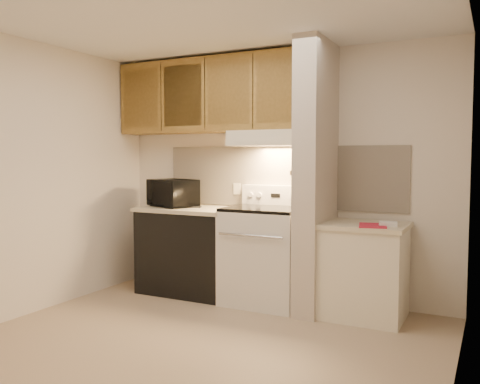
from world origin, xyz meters
The scene contains 50 objects.
floor centered at (0.00, 0.00, 0.00)m, with size 3.60×3.60×0.00m, color tan.
ceiling centered at (0.00, 0.00, 2.50)m, with size 3.60×3.60×0.00m, color white.
wall_back centered at (0.00, 1.50, 1.25)m, with size 3.60×0.02×2.50m, color silver.
wall_left centered at (-1.80, 0.00, 1.25)m, with size 0.02×3.00×2.50m, color silver.
wall_right centered at (1.80, 0.00, 1.25)m, with size 0.02×3.00×2.50m, color silver.
backsplash centered at (0.00, 1.49, 1.24)m, with size 2.60×0.02×0.63m, color white.
range_body centered at (0.00, 1.16, 0.46)m, with size 0.76×0.65×0.92m, color silver.
oven_window centered at (0.00, 0.84, 0.50)m, with size 0.50×0.01×0.30m, color black.
oven_handle centered at (0.00, 0.80, 0.72)m, with size 0.02×0.02×0.65m, color silver.
cooktop centered at (0.00, 1.16, 0.94)m, with size 0.74×0.64×0.03m, color black.
range_backguard centered at (0.00, 1.44, 1.05)m, with size 0.76×0.08×0.20m, color silver.
range_display centered at (0.00, 1.40, 1.05)m, with size 0.10×0.01×0.04m, color black.
range_knob_left_outer centered at (-0.28, 1.40, 1.05)m, with size 0.05×0.05×0.02m, color silver.
range_knob_left_inner centered at (-0.18, 1.40, 1.05)m, with size 0.05×0.05×0.02m, color silver.
range_knob_right_inner centered at (0.18, 1.40, 1.05)m, with size 0.05×0.05×0.02m, color silver.
range_knob_right_outer centered at (0.28, 1.40, 1.05)m, with size 0.05×0.05×0.02m, color silver.
dishwasher_front centered at (-0.88, 1.17, 0.43)m, with size 1.00×0.63×0.87m, color black.
left_countertop centered at (-0.88, 1.17, 0.89)m, with size 1.04×0.67×0.04m, color beige.
spoon_rest centered at (-0.86, 1.15, 0.92)m, with size 0.22×0.07×0.02m, color black.
teal_jar centered at (-1.23, 1.39, 0.96)m, with size 0.08×0.08×0.09m, color #2A6356.
outlet centered at (-0.48, 1.48, 1.10)m, with size 0.08×0.01×0.12m, color #EFE5C9.
microwave centered at (-1.10, 1.16, 1.06)m, with size 0.52×0.36×0.29m, color black.
partition_pillar centered at (0.51, 1.15, 1.25)m, with size 0.22×0.70×2.50m, color beige.
pillar_trim centered at (0.39, 1.15, 1.30)m, with size 0.01×0.70×0.04m, color olive.
knife_strip centered at (0.39, 1.10, 1.32)m, with size 0.02×0.42×0.04m, color black.
knife_blade_a centered at (0.38, 0.94, 1.22)m, with size 0.01×0.04×0.16m, color silver.
knife_handle_a centered at (0.38, 0.93, 1.37)m, with size 0.02×0.02×0.10m, color black.
knife_blade_b centered at (0.38, 1.02, 1.21)m, with size 0.01×0.04×0.18m, color silver.
knife_handle_b centered at (0.38, 1.03, 1.37)m, with size 0.02×0.02×0.10m, color black.
knife_blade_c centered at (0.38, 1.11, 1.20)m, with size 0.01×0.04×0.20m, color silver.
knife_handle_c centered at (0.38, 1.11, 1.37)m, with size 0.02×0.02×0.10m, color black.
knife_blade_d centered at (0.38, 1.18, 1.22)m, with size 0.01×0.04×0.16m, color silver.
knife_handle_d centered at (0.38, 1.17, 1.37)m, with size 0.02×0.02×0.10m, color black.
knife_blade_e centered at (0.38, 1.25, 1.21)m, with size 0.01×0.04×0.18m, color silver.
knife_handle_e centered at (0.38, 1.27, 1.37)m, with size 0.02×0.02×0.10m, color black.
oven_mitt centered at (0.38, 1.32, 1.18)m, with size 0.03×0.11×0.25m, color gray.
right_cab_base centered at (0.97, 1.15, 0.40)m, with size 0.70×0.60×0.81m, color #EFE5C9.
right_countertop centered at (0.97, 1.15, 0.83)m, with size 0.74×0.64×0.04m, color beige.
red_folder centered at (1.07, 1.00, 0.86)m, with size 0.23×0.31×0.01m, color #B71C32.
white_box centered at (1.19, 1.05, 0.87)m, with size 0.15×0.10×0.04m, color white.
range_hood centered at (0.00, 1.28, 1.62)m, with size 0.78×0.44×0.15m, color #EFE5C9.
hood_lip centered at (0.00, 1.07, 1.58)m, with size 0.78×0.04×0.06m, color #EFE5C9.
upper_cabinets centered at (-0.69, 1.32, 2.08)m, with size 2.18×0.33×0.77m, color olive.
cab_door_a centered at (-1.51, 1.17, 2.08)m, with size 0.46×0.01×0.63m, color olive.
cab_gap_a centered at (-1.23, 1.16, 2.08)m, with size 0.01×0.01×0.73m, color black.
cab_door_b centered at (-0.96, 1.17, 2.08)m, with size 0.46×0.01×0.63m, color olive.
cab_gap_b centered at (-0.69, 1.16, 2.08)m, with size 0.01×0.01×0.73m, color black.
cab_door_c centered at (-0.42, 1.17, 2.08)m, with size 0.46×0.01×0.63m, color olive.
cab_gap_c centered at (-0.14, 1.16, 2.08)m, with size 0.01×0.01×0.73m, color black.
cab_door_d centered at (0.13, 1.17, 2.08)m, with size 0.46×0.01×0.63m, color olive.
Camera 1 is at (2.00, -3.36, 1.44)m, focal length 38.00 mm.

